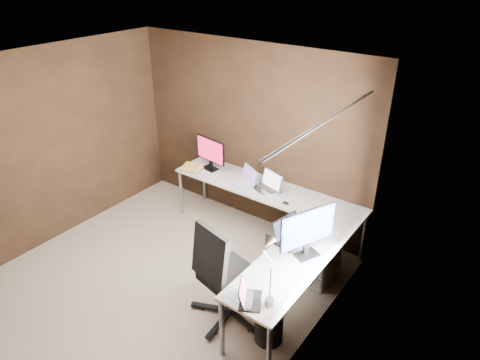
# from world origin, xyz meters

# --- Properties ---
(room) EXTENTS (3.60, 3.60, 2.50)m
(room) POSITION_xyz_m (0.34, 0.07, 1.28)
(room) COLOR #C0B195
(room) RESTS_ON ground
(desk) EXTENTS (2.65, 2.25, 0.73)m
(desk) POSITION_xyz_m (0.84, 1.04, 0.68)
(desk) COLOR white
(desk) RESTS_ON ground
(drawer_pedestal) EXTENTS (0.42, 0.50, 0.60)m
(drawer_pedestal) POSITION_xyz_m (1.43, 1.15, 0.30)
(drawer_pedestal) COLOR white
(drawer_pedestal) RESTS_ON ground
(monitor_left) EXTENTS (0.52, 0.18, 0.45)m
(monitor_left) POSITION_xyz_m (-0.46, 1.52, 0.99)
(monitor_left) COLOR black
(monitor_left) RESTS_ON desk
(monitor_right) EXTENTS (0.28, 0.60, 0.53)m
(monitor_right) POSITION_xyz_m (1.56, 0.57, 1.03)
(monitor_right) COLOR black
(monitor_right) RESTS_ON desk
(laptop_white) EXTENTS (0.41, 0.37, 0.23)m
(laptop_white) POSITION_xyz_m (0.20, 1.44, 0.78)
(laptop_white) COLOR white
(laptop_white) RESTS_ON desk
(laptop_silver) EXTENTS (0.42, 0.35, 0.24)m
(laptop_silver) POSITION_xyz_m (0.53, 1.48, 0.78)
(laptop_silver) COLOR silver
(laptop_silver) RESTS_ON desk
(laptop_black_big) EXTENTS (0.33, 0.42, 0.25)m
(laptop_black_big) POSITION_xyz_m (1.30, 0.70, 0.78)
(laptop_black_big) COLOR black
(laptop_black_big) RESTS_ON desk
(laptop_black_small) EXTENTS (0.30, 0.33, 0.18)m
(laptop_black_small) POSITION_xyz_m (1.46, -0.31, 0.77)
(laptop_black_small) COLOR black
(laptop_black_small) RESTS_ON desk
(book_stack) EXTENTS (0.30, 0.26, 0.09)m
(book_stack) POSITION_xyz_m (-0.64, 1.32, 0.77)
(book_stack) COLOR #967F51
(book_stack) RESTS_ON desk
(mouse_left) EXTENTS (0.09, 0.08, 0.03)m
(mouse_left) POSITION_xyz_m (-0.58, 1.30, 0.75)
(mouse_left) COLOR black
(mouse_left) RESTS_ON desk
(mouse_corner) EXTENTS (0.10, 0.07, 0.03)m
(mouse_corner) POSITION_xyz_m (0.89, 1.30, 0.75)
(mouse_corner) COLOR black
(mouse_corner) RESTS_ON desk
(desk_lamp) EXTENTS (0.20, 0.23, 0.63)m
(desk_lamp) POSITION_xyz_m (1.57, -0.17, 1.13)
(desk_lamp) COLOR slate
(desk_lamp) RESTS_ON desk
(office_chair) EXTENTS (0.66, 0.68, 1.18)m
(office_chair) POSITION_xyz_m (0.98, 0.01, 0.35)
(office_chair) COLOR black
(office_chair) RESTS_ON ground
(wastebasket) EXTENTS (0.31, 0.31, 0.32)m
(wastebasket) POSITION_xyz_m (1.50, 0.00, 0.16)
(wastebasket) COLOR black
(wastebasket) RESTS_ON ground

